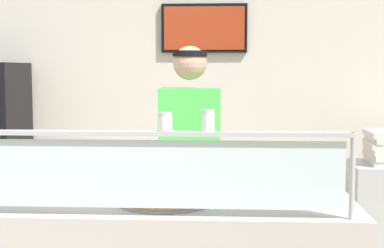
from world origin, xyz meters
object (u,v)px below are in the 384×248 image
Objects in this scene: pizza_server at (157,195)px; pepper_flake_shaker at (208,122)px; pizza_tray at (165,199)px; worker_figure at (191,167)px; parmesan_shaker at (165,123)px.

pizza_server is 2.88× the size of pepper_flake_shaker.
pepper_flake_shaker is (0.23, -0.28, 0.42)m from pizza_tray.
pizza_server is 0.16× the size of worker_figure.
pizza_server is (-0.03, -0.02, 0.02)m from pizza_tray.
pepper_flake_shaker is at bearing -34.16° from pizza_server.
pizza_server is 3.27× the size of parmesan_shaker.
pizza_tray is 0.28× the size of worker_figure.
worker_figure reaches higher than pizza_tray.
pepper_flake_shaker reaches higher than pizza_server.
pepper_flake_shaker is at bearing -51.31° from pizza_tray.
worker_figure is at bearing 82.78° from pizza_tray.
pizza_server is at bearing -149.75° from pizza_tray.
worker_figure is (0.12, 0.73, 0.02)m from pizza_server.
worker_figure is at bearing 86.83° from parmesan_shaker.
parmesan_shaker is at bearing -93.17° from worker_figure.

